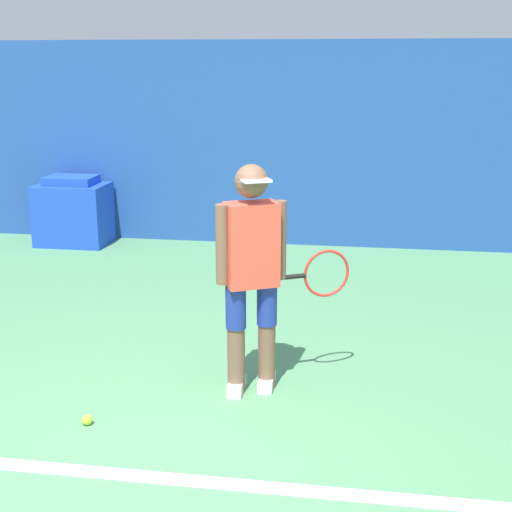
% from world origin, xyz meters
% --- Properties ---
extents(ground_plane, '(24.00, 24.00, 0.00)m').
position_xyz_m(ground_plane, '(0.00, 0.00, 0.00)').
color(ground_plane, '#518C5B').
extents(back_wall, '(24.00, 0.10, 2.44)m').
position_xyz_m(back_wall, '(0.00, 5.21, 1.22)').
color(back_wall, '#234C99').
rests_on(back_wall, ground_plane).
extents(court_baseline, '(21.60, 0.10, 0.01)m').
position_xyz_m(court_baseline, '(0.00, -0.06, 0.01)').
color(court_baseline, white).
rests_on(court_baseline, ground_plane).
extents(tennis_player, '(0.86, 0.51, 1.57)m').
position_xyz_m(tennis_player, '(0.43, 1.11, 0.87)').
color(tennis_player, brown).
rests_on(tennis_player, ground_plane).
extents(tennis_ball, '(0.07, 0.07, 0.07)m').
position_xyz_m(tennis_ball, '(-0.53, 0.46, 0.03)').
color(tennis_ball, '#D1E533').
rests_on(tennis_ball, ground_plane).
extents(covered_chair, '(0.85, 0.61, 0.84)m').
position_xyz_m(covered_chair, '(-2.41, 4.80, 0.40)').
color(covered_chair, blue).
rests_on(covered_chair, ground_plane).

